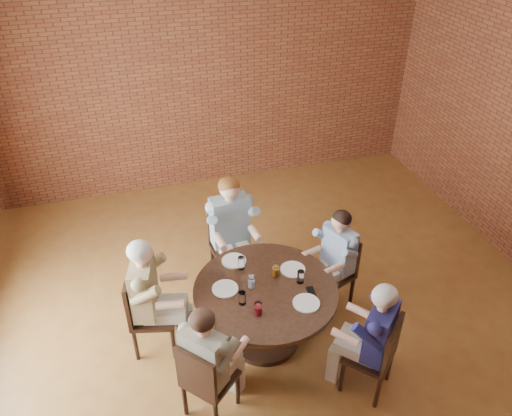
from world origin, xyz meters
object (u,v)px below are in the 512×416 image
object	(u,v)px
chair_c	(145,309)
chair_d	(204,380)
chair_e	(378,354)
diner_d	(209,362)
smartphone	(311,292)
diner_e	(372,339)
diner_a	(334,261)
dining_table	(265,304)
chair_a	(338,267)
diner_c	(152,297)
diner_b	(232,232)
chair_b	(230,240)

from	to	relation	value
chair_c	chair_d	bearing A→B (deg)	-143.57
chair_c	chair_e	xyz separation A→B (m)	(2.00, -1.16, -0.01)
diner_d	smartphone	bearing A→B (deg)	-109.58
diner_e	diner_d	bearing A→B (deg)	-49.68
diner_a	diner_d	distance (m)	1.88
dining_table	chair_a	size ratio (longest dim) A/B	1.61
chair_a	chair_d	xyz separation A→B (m)	(-1.74, -1.05, 0.01)
dining_table	chair_e	size ratio (longest dim) A/B	1.57
chair_c	diner_c	bearing A→B (deg)	-90.00
diner_b	diner_c	distance (m)	1.29
chair_d	diner_e	world-z (taller)	diner_e
diner_e	chair_b	bearing A→B (deg)	-109.81
chair_b	smartphone	size ratio (longest dim) A/B	6.73
dining_table	smartphone	xyz separation A→B (m)	(0.41, -0.18, 0.23)
diner_a	diner_d	world-z (taller)	diner_d
chair_d	chair_e	size ratio (longest dim) A/B	1.00
diner_c	chair_e	bearing A→B (deg)	-106.95
dining_table	diner_c	xyz separation A→B (m)	(-1.10, 0.27, 0.15)
diner_d	smartphone	distance (m)	1.22
chair_b	chair_d	xyz separation A→B (m)	(-0.69, -1.85, -0.03)
smartphone	chair_e	bearing A→B (deg)	-53.65
dining_table	chair_e	bearing A→B (deg)	-46.75
chair_b	chair_c	world-z (taller)	chair_b
diner_a	chair_d	bearing A→B (deg)	-78.58
dining_table	diner_d	xyz separation A→B (m)	(-0.71, -0.64, 0.12)
chair_c	diner_e	distance (m)	2.24
chair_c	chair_e	world-z (taller)	chair_c
chair_d	diner_e	xyz separation A→B (m)	(1.53, -0.11, 0.15)
diner_d	diner_e	distance (m)	1.48
chair_c	diner_d	bearing A→B (deg)	-139.44
diner_b	diner_a	bearing A→B (deg)	-41.03
chair_d	diner_e	size ratio (longest dim) A/B	0.70
diner_c	smartphone	distance (m)	1.58
diner_a	chair_e	xyz separation A→B (m)	(-0.08, -1.20, -0.13)
chair_e	smartphone	distance (m)	0.84
diner_a	chair_e	size ratio (longest dim) A/B	1.37
chair_b	chair_e	size ratio (longest dim) A/B	1.06
diner_c	chair_e	world-z (taller)	diner_c
chair_a	chair_e	size ratio (longest dim) A/B	0.98
chair_e	smartphone	size ratio (longest dim) A/B	6.33
dining_table	diner_d	bearing A→B (deg)	-137.98
chair_a	chair_b	world-z (taller)	chair_b
dining_table	chair_d	xyz separation A→B (m)	(-0.77, -0.70, -0.03)
diner_b	smartphone	bearing A→B (deg)	-72.61
chair_d	diner_a	bearing A→B (deg)	-100.44
chair_e	diner_e	xyz separation A→B (m)	(-0.06, 0.06, 0.15)
diner_e	smartphone	size ratio (longest dim) A/B	8.95
diner_b	chair_c	world-z (taller)	diner_b
chair_b	chair_e	bearing A→B (deg)	-70.22
diner_a	diner_c	bearing A→B (deg)	-108.44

